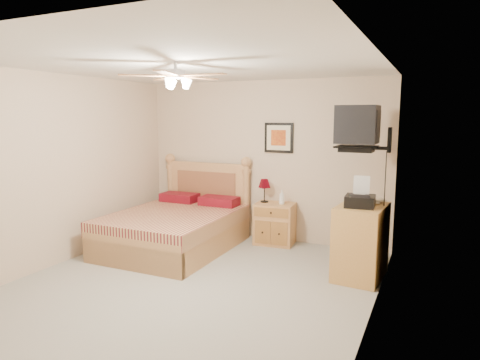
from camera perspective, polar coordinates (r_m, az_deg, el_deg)
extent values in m
plane|color=gray|center=(5.12, -6.74, -13.93)|extent=(4.50, 4.50, 0.00)
cube|color=white|center=(4.77, -7.28, 15.07)|extent=(4.00, 4.50, 0.04)
cube|color=beige|center=(6.79, 3.07, 2.58)|extent=(4.00, 0.04, 2.50)
cube|color=beige|center=(3.15, -29.23, -5.45)|extent=(4.00, 0.04, 2.50)
cube|color=beige|center=(6.08, -23.24, 1.20)|extent=(0.04, 4.50, 2.50)
cube|color=beige|center=(4.11, 17.44, -1.69)|extent=(0.04, 4.50, 2.50)
cube|color=#AF7D4D|center=(6.62, 4.67, -5.81)|extent=(0.62, 0.49, 0.63)
imported|color=white|center=(6.48, 5.60, -2.28)|extent=(0.11, 0.11, 0.22)
cube|color=black|center=(6.64, 5.20, 5.63)|extent=(0.46, 0.04, 0.46)
cube|color=#BA873D|center=(5.42, 15.80, -7.91)|extent=(0.59, 0.80, 0.90)
imported|color=#BFAC94|center=(5.54, 16.39, -2.70)|extent=(0.19, 0.25, 0.02)
imported|color=tan|center=(5.55, 16.49, -2.45)|extent=(0.31, 0.35, 0.02)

